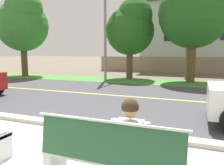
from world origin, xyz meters
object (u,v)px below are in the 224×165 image
at_px(seated_person_white, 132,140).
at_px(shade_tree_centre, 196,8).
at_px(bench_right, 111,158).
at_px(streetlamp, 106,9).
at_px(shade_tree_far_left, 23,22).
at_px(shade_tree_left, 131,27).

xyz_separation_m(seated_person_white, shade_tree_centre, (0.45, 11.32, 3.65)).
height_order(bench_right, streetlamp, streetlamp).
xyz_separation_m(shade_tree_far_left, shade_tree_centre, (11.79, 0.84, 0.33)).
xyz_separation_m(streetlamp, shade_tree_centre, (5.25, 0.74, -0.14)).
xyz_separation_m(bench_right, shade_tree_centre, (0.69, 11.49, 3.87)).
distance_m(streetlamp, shade_tree_left, 2.05).
relative_size(streetlamp, shade_tree_centre, 1.19).
bearing_deg(streetlamp, seated_person_white, -65.59).
relative_size(shade_tree_left, shade_tree_centre, 0.79).
distance_m(shade_tree_far_left, shade_tree_left, 7.93).
distance_m(bench_right, seated_person_white, 0.36).
bearing_deg(seated_person_white, bench_right, -143.48).
height_order(seated_person_white, streetlamp, streetlamp).
relative_size(bench_right, shade_tree_far_left, 0.32).
height_order(shade_tree_far_left, shade_tree_centre, shade_tree_centre).
bearing_deg(bench_right, shade_tree_centre, 86.59).
height_order(seated_person_white, shade_tree_far_left, shade_tree_far_left).
distance_m(streetlamp, shade_tree_far_left, 6.55).
bearing_deg(bench_right, shade_tree_left, 105.43).
relative_size(bench_right, seated_person_white, 1.58).
bearing_deg(shade_tree_centre, shade_tree_far_left, -175.92).
distance_m(bench_right, shade_tree_centre, 12.15).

